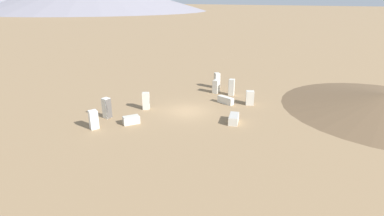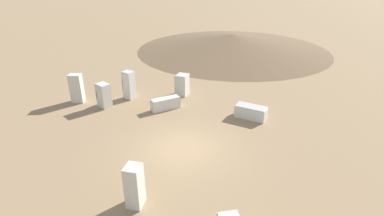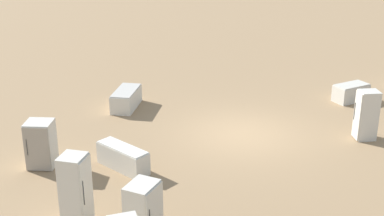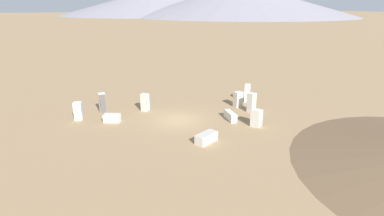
{
  "view_description": "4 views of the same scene",
  "coord_description": "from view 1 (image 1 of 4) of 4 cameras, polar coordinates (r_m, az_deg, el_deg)",
  "views": [
    {
      "loc": [
        21.63,
        16.66,
        10.31
      ],
      "look_at": [
        0.93,
        1.27,
        0.88
      ],
      "focal_mm": 28.0,
      "sensor_mm": 36.0,
      "label": 1
    },
    {
      "loc": [
        9.9,
        -7.25,
        7.98
      ],
      "look_at": [
        -0.89,
        1.26,
        1.46
      ],
      "focal_mm": 28.0,
      "sensor_mm": 36.0,
      "label": 2
    },
    {
      "loc": [
        -15.14,
        -7.81,
        7.51
      ],
      "look_at": [
        -1.03,
        1.42,
        1.01
      ],
      "focal_mm": 50.0,
      "sensor_mm": 36.0,
      "label": 3
    },
    {
      "loc": [
        9.16,
        22.92,
        9.59
      ],
      "look_at": [
        -0.77,
        1.23,
        1.41
      ],
      "focal_mm": 28.0,
      "sensor_mm": 36.0,
      "label": 4
    }
  ],
  "objects": [
    {
      "name": "ground_plane",
      "position": [
        29.18,
        -0.92,
        -0.6
      ],
      "size": [
        1000.0,
        1000.0,
        0.0
      ],
      "primitive_type": "plane",
      "color": "#937551"
    },
    {
      "name": "discarded_fridge_0",
      "position": [
        34.1,
        7.53,
        3.94
      ],
      "size": [
        0.81,
        0.8,
        1.86
      ],
      "rotation": [
        0.0,
        0.0,
        3.48
      ],
      "color": "beige",
      "rests_on": "ground_plane"
    },
    {
      "name": "discarded_fridge_1",
      "position": [
        28.36,
        -15.92,
        -0.0
      ],
      "size": [
        0.62,
        0.68,
        1.88
      ],
      "rotation": [
        0.0,
        0.0,
        6.26
      ],
      "color": "silver",
      "rests_on": "ground_plane"
    },
    {
      "name": "discarded_fridge_2",
      "position": [
        36.79,
        4.8,
        5.25
      ],
      "size": [
        0.94,
        0.95,
        1.86
      ],
      "rotation": [
        0.0,
        0.0,
        0.9
      ],
      "color": "beige",
      "rests_on": "ground_plane"
    },
    {
      "name": "discarded_fridge_3",
      "position": [
        31.38,
        10.97,
        1.92
      ],
      "size": [
        1.05,
        1.05,
        1.44
      ],
      "rotation": [
        0.0,
        0.0,
        2.09
      ],
      "color": "beige",
      "rests_on": "ground_plane"
    },
    {
      "name": "discarded_fridge_4",
      "position": [
        26.65,
        7.96,
        -2.04
      ],
      "size": [
        1.95,
        1.44,
        0.73
      ],
      "rotation": [
        0.0,
        0.0,
        1.98
      ],
      "color": "beige",
      "rests_on": "ground_plane"
    },
    {
      "name": "discarded_fridge_5",
      "position": [
        34.82,
        4.6,
        4.12
      ],
      "size": [
        0.87,
        0.75,
        1.53
      ],
      "rotation": [
        0.0,
        0.0,
        3.28
      ],
      "color": "beige",
      "rests_on": "ground_plane"
    },
    {
      "name": "discarded_fridge_6",
      "position": [
        31.43,
        6.4,
        1.5
      ],
      "size": [
        0.82,
        1.87,
        0.72
      ],
      "rotation": [
        0.0,
        0.0,
        2.99
      ],
      "color": "beige",
      "rests_on": "ground_plane"
    },
    {
      "name": "discarded_fridge_7",
      "position": [
        29.79,
        -8.75,
        1.34
      ],
      "size": [
        0.84,
        0.86,
        1.71
      ],
      "rotation": [
        0.0,
        0.0,
        0.67
      ],
      "color": "beige",
      "rests_on": "ground_plane"
    },
    {
      "name": "discarded_fridge_8",
      "position": [
        26.35,
        -18.23,
        -2.1
      ],
      "size": [
        0.83,
        0.74,
        1.62
      ],
      "rotation": [
        0.0,
        0.0,
        1.24
      ],
      "color": "white",
      "rests_on": "ground_plane"
    },
    {
      "name": "discarded_fridge_9",
      "position": [
        26.71,
        -11.5,
        -2.24
      ],
      "size": [
        1.58,
        1.29,
        0.7
      ],
      "rotation": [
        0.0,
        0.0,
        4.23
      ],
      "color": "beige",
      "rests_on": "ground_plane"
    }
  ]
}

